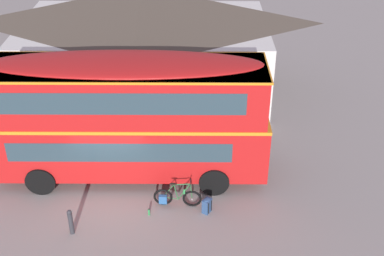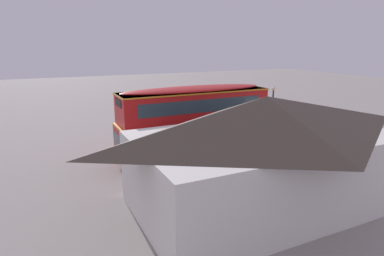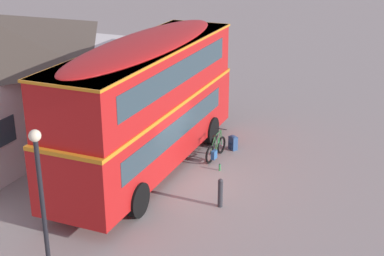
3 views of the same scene
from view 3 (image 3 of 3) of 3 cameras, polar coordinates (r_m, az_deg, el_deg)
ground_plane at (r=19.04m, az=-1.90°, el=-5.55°), size 120.00×120.00×0.00m
double_decker_bus at (r=19.00m, az=-4.64°, el=2.97°), size 10.14×2.76×4.79m
touring_bicycle at (r=20.60m, az=2.48°, el=-2.26°), size 1.71×0.46×1.04m
backpack_on_ground at (r=21.48m, az=4.30°, el=-1.50°), size 0.37×0.40×0.59m
water_bottle_green_metal at (r=19.77m, az=2.90°, el=-4.11°), size 0.07×0.07×0.26m
street_lamp at (r=12.94m, az=-15.42°, el=-6.76°), size 0.28×0.28×4.25m
kerb_bollard at (r=17.24m, az=2.97°, el=-6.72°), size 0.16×0.16×0.97m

